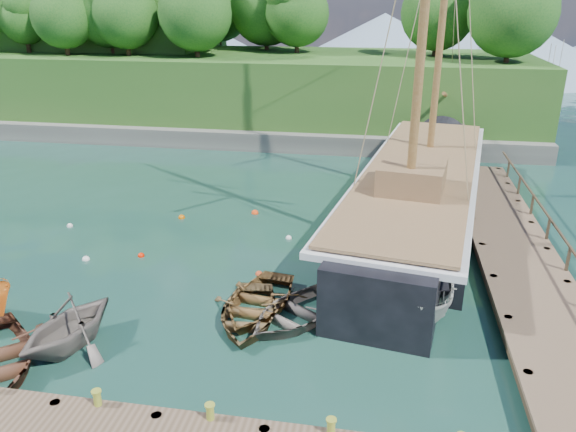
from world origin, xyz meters
name	(u,v)px	position (x,y,z in m)	size (l,w,h in m)	color
ground	(199,322)	(0.00, 0.00, 0.00)	(160.00, 160.00, 0.00)	#1A3D30
dock_east	(514,250)	(11.50, 7.00, 0.43)	(3.20, 24.00, 1.10)	brown
bollard_1	(101,423)	(-1.00, -5.10, 0.00)	(0.26, 0.26, 0.45)	olive
rowboat_1	(71,346)	(-3.58, -2.06, 0.00)	(3.14, 3.63, 1.91)	slate
rowboat_2	(259,309)	(1.81, 1.18, 0.00)	(3.02, 4.22, 0.87)	brown
rowboat_3	(296,319)	(3.22, 0.73, 0.00)	(2.98, 4.18, 0.87)	#605851
rowboat_4	(248,321)	(1.62, 0.35, 0.00)	(2.88, 4.03, 0.84)	brown
cabin_boat_white	(424,315)	(7.59, 1.80, 0.00)	(1.93, 5.13, 1.98)	silver
schooner	(418,199)	(7.64, 10.60, 1.18)	(8.63, 28.60, 21.25)	black
mooring_buoy_0	(86,260)	(-6.25, 3.83, 0.00)	(0.32, 0.32, 0.32)	white
mooring_buoy_1	(141,256)	(-4.10, 4.55, 0.00)	(0.28, 0.28, 0.28)	#F91D00
mooring_buoy_2	(259,275)	(1.24, 3.76, 0.00)	(0.29, 0.29, 0.29)	red
mooring_buoy_3	(289,239)	(1.80, 7.48, 0.00)	(0.28, 0.28, 0.28)	white
mooring_buoy_4	(182,218)	(-3.91, 9.06, 0.00)	(0.33, 0.33, 0.33)	#D35E01
mooring_buoy_5	(255,213)	(-0.44, 10.31, 0.00)	(0.36, 0.36, 0.36)	#FA400D
mooring_buoy_6	(70,227)	(-8.84, 7.09, 0.00)	(0.29, 0.29, 0.29)	silver
headland	(167,56)	(-12.88, 31.36, 5.54)	(51.00, 19.31, 12.90)	#474744
distant_ridge	(379,40)	(4.30, 70.00, 4.35)	(117.00, 40.00, 10.00)	#728CA5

